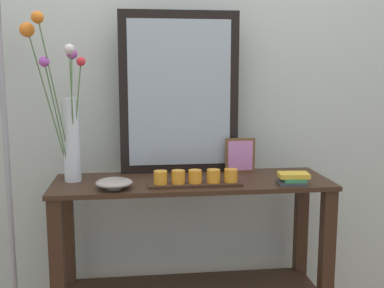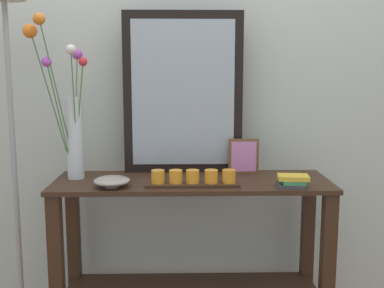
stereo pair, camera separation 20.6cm
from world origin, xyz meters
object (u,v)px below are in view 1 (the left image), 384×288
Objects in this scene: console_table at (192,244)px; candle_tray at (196,179)px; decorative_bowl at (114,183)px; book_stack at (293,178)px; picture_frame_small at (240,156)px; tall_vase_left at (66,117)px; floor_lamp at (4,104)px; mirror_leaning at (179,93)px.

candle_tray reaches higher than console_table.
decorative_bowl is (-0.33, -0.12, 0.32)m from console_table.
console_table is at bearing 161.97° from book_stack.
picture_frame_small is at bearing 26.20° from console_table.
candle_tray is 0.33m from picture_frame_small.
candle_tray is at bearing -87.99° from console_table.
candle_tray is 0.41m from book_stack.
console_table is 8.04× the size of decorative_bowl.
tall_vase_left is 1.79× the size of candle_tray.
floor_lamp reaches higher than decorative_bowl.
mirror_leaning is 0.76m from floor_lamp.
book_stack is at bearing -9.86° from tall_vase_left.
candle_tray is 2.39× the size of picture_frame_small.
floor_lamp is at bearing -170.51° from mirror_leaning.
mirror_leaning is 0.52m from tall_vase_left.
decorative_bowl is (-0.57, -0.24, -0.06)m from picture_frame_small.
mirror_leaning is at bearing 15.62° from tall_vase_left.
candle_tray is (0.04, -0.27, -0.34)m from mirror_leaning.
picture_frame_small reaches higher than candle_tray.
floor_lamp is (-0.45, 0.16, 0.31)m from decorative_bowl.
mirror_leaning is (-0.04, 0.17, 0.66)m from console_table.
candle_tray is 2.61× the size of decorative_bowl.
picture_frame_small is 0.10× the size of floor_lamp.
picture_frame_small is at bearing 6.57° from tall_vase_left.
tall_vase_left is 0.80m from picture_frame_small.
floor_lamp is at bearing 160.42° from decorative_bowl.
picture_frame_small reaches higher than console_table.
book_stack is at bearing -8.38° from floor_lamp.
decorative_bowl is at bearing 178.83° from book_stack.
console_table is 0.34m from candle_tray.
book_stack is (0.94, -0.16, -0.25)m from tall_vase_left.
decorative_bowl is at bearing -157.52° from picture_frame_small.
mirror_leaning is at bearing 170.04° from picture_frame_small.
candle_tray is 0.24× the size of floor_lamp.
candle_tray is at bearing -14.08° from tall_vase_left.
decorative_bowl is at bearing -36.92° from tall_vase_left.
console_table is 0.69m from mirror_leaning.
mirror_leaning reaches higher than candle_tray.
tall_vase_left is at bearing 170.14° from book_stack.
tall_vase_left is 5.25× the size of book_stack.
book_stack is (0.41, -0.03, -0.00)m from candle_tray.
floor_lamp is (-1.03, -0.08, 0.25)m from picture_frame_small.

